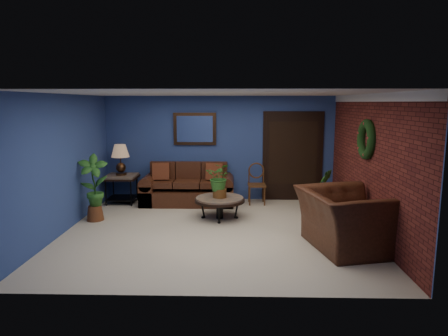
{
  "coord_description": "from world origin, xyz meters",
  "views": [
    {
      "loc": [
        0.35,
        -7.06,
        2.35
      ],
      "look_at": [
        0.15,
        0.55,
        1.09
      ],
      "focal_mm": 32.0,
      "sensor_mm": 36.0,
      "label": 1
    }
  ],
  "objects_px": {
    "coffee_table": "(220,200)",
    "end_table": "(121,181)",
    "sofa": "(188,190)",
    "table_lamp": "(120,156)",
    "armchair": "(346,220)",
    "side_chair": "(257,181)"
  },
  "relations": [
    {
      "from": "coffee_table",
      "to": "armchair",
      "type": "relative_size",
      "value": 0.7
    },
    {
      "from": "coffee_table",
      "to": "table_lamp",
      "type": "distance_m",
      "value": 2.75
    },
    {
      "from": "coffee_table",
      "to": "sofa",
      "type": "bearing_deg",
      "value": 122.2
    },
    {
      "from": "armchair",
      "to": "side_chair",
      "type": "bearing_deg",
      "value": 11.08
    },
    {
      "from": "coffee_table",
      "to": "end_table",
      "type": "relative_size",
      "value": 1.4
    },
    {
      "from": "end_table",
      "to": "table_lamp",
      "type": "xyz_separation_m",
      "value": [
        -0.0,
        0.0,
        0.6
      ]
    },
    {
      "from": "side_chair",
      "to": "table_lamp",
      "type": "bearing_deg",
      "value": 179.82
    },
    {
      "from": "armchair",
      "to": "end_table",
      "type": "bearing_deg",
      "value": 44.8
    },
    {
      "from": "sofa",
      "to": "coffee_table",
      "type": "xyz_separation_m",
      "value": [
        0.78,
        -1.25,
        0.07
      ]
    },
    {
      "from": "end_table",
      "to": "table_lamp",
      "type": "distance_m",
      "value": 0.6
    },
    {
      "from": "side_chair",
      "to": "armchair",
      "type": "height_order",
      "value": "armchair"
    },
    {
      "from": "table_lamp",
      "to": "side_chair",
      "type": "bearing_deg",
      "value": 1.26
    },
    {
      "from": "sofa",
      "to": "coffee_table",
      "type": "relative_size",
      "value": 2.08
    },
    {
      "from": "coffee_table",
      "to": "side_chair",
      "type": "height_order",
      "value": "side_chair"
    },
    {
      "from": "side_chair",
      "to": "armchair",
      "type": "distance_m",
      "value": 3.19
    },
    {
      "from": "armchair",
      "to": "table_lamp",
      "type": "bearing_deg",
      "value": 44.8
    },
    {
      "from": "side_chair",
      "to": "end_table",
      "type": "bearing_deg",
      "value": 179.82
    },
    {
      "from": "coffee_table",
      "to": "side_chair",
      "type": "distance_m",
      "value": 1.53
    },
    {
      "from": "table_lamp",
      "to": "side_chair",
      "type": "height_order",
      "value": "table_lamp"
    },
    {
      "from": "side_chair",
      "to": "armchair",
      "type": "bearing_deg",
      "value": -67.8
    },
    {
      "from": "end_table",
      "to": "armchair",
      "type": "xyz_separation_m",
      "value": [
        4.45,
        -2.85,
        -0.04
      ]
    },
    {
      "from": "sofa",
      "to": "table_lamp",
      "type": "distance_m",
      "value": 1.76
    }
  ]
}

